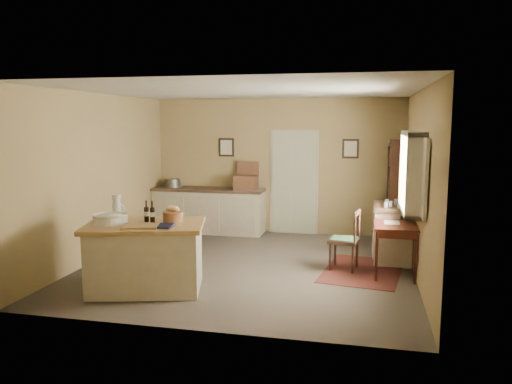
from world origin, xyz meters
The scene contains 16 objects.
ground centered at (0.00, 0.00, 0.00)m, with size 5.00×5.00×0.00m, color brown.
wall_back centered at (0.00, 2.50, 1.35)m, with size 5.00×0.10×2.70m, color #9C8555.
wall_front centered at (0.00, -2.50, 1.35)m, with size 5.00×0.10×2.70m, color #9C8555.
wall_left centered at (-2.50, 0.00, 1.35)m, with size 0.10×5.00×2.70m, color #9C8555.
wall_right centered at (2.50, 0.00, 1.35)m, with size 0.10×5.00×2.70m, color #9C8555.
ceiling centered at (0.00, 0.00, 2.70)m, with size 5.00×5.00×0.00m, color silver.
door centered at (0.35, 2.47, 1.05)m, with size 0.97×0.06×2.11m, color #B1B697.
framed_prints centered at (0.20, 2.48, 1.72)m, with size 2.82×0.02×0.38m.
window centered at (2.42, -0.20, 1.55)m, with size 0.25×1.99×1.12m.
work_island centered at (-1.09, -1.38, 0.48)m, with size 1.73×1.34×1.20m.
sideboard centered at (-1.34, 2.20, 0.48)m, with size 2.27×0.64×1.18m.
rug centered at (1.75, 0.10, 0.00)m, with size 1.10×1.60×0.01m, color #481A15.
writing_desk centered at (2.20, 0.10, 0.67)m, with size 0.61×1.00×0.82m.
desk_chair centered at (1.46, 0.12, 0.45)m, with size 0.42×0.42×0.91m, color black, non-canonical shape.
right_cabinet centered at (2.20, 0.90, 0.46)m, with size 0.60×1.08×0.99m.
shelving_unit centered at (2.35, 1.82, 0.95)m, with size 0.33×0.86×1.91m.
Camera 1 is at (1.75, -7.37, 2.24)m, focal length 35.00 mm.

